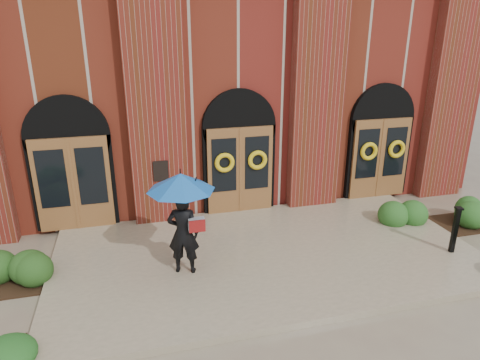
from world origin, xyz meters
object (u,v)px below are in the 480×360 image
object	(u,v)px
man_with_umbrella	(182,204)
metal_post	(455,229)
hedge_wall_left	(30,267)
hedge_wall_right	(442,215)

from	to	relation	value
man_with_umbrella	metal_post	xyz separation A→B (m)	(6.33, -0.79, -1.00)
hedge_wall_left	hedge_wall_right	bearing A→B (deg)	0.00
metal_post	hedge_wall_right	bearing A→B (deg)	58.61
man_with_umbrella	hedge_wall_right	bearing A→B (deg)	-157.90
metal_post	hedge_wall_left	xyz separation A→B (m)	(-9.62, 1.47, -0.42)
man_with_umbrella	metal_post	world-z (taller)	man_with_umbrella
metal_post	hedge_wall_right	xyz separation A→B (m)	(0.90, 1.47, -0.40)
hedge_wall_right	metal_post	bearing A→B (deg)	-121.39
metal_post	hedge_wall_left	world-z (taller)	metal_post
hedge_wall_left	man_with_umbrella	bearing A→B (deg)	-11.82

